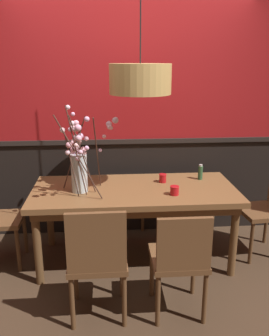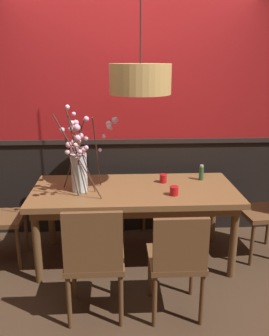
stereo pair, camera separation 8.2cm
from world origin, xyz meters
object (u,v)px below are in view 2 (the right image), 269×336
(chair_near_side_right, at_px, (177,258))
(candle_holder_nearer_edge, at_px, (163,178))
(chair_far_side_left, at_px, (107,181))
(candle_holder_nearer_center, at_px, (174,191))
(chair_far_side_right, at_px, (159,181))
(chair_near_side_left, at_px, (94,257))
(pendant_lamp, at_px, (140,79))
(dining_table, at_px, (134,197))
(condiment_bottle, at_px, (201,173))
(vase_with_blossoms, at_px, (80,163))

(chair_near_side_right, distance_m, candle_holder_nearer_edge, 1.04)
(chair_near_side_right, distance_m, chair_far_side_left, 1.77)
(candle_holder_nearer_center, height_order, candle_holder_nearer_edge, candle_holder_nearer_edge)
(chair_near_side_right, bearing_deg, chair_far_side_right, 87.77)
(chair_near_side_left, height_order, candle_holder_nearer_center, chair_near_side_left)
(chair_near_side_right, relative_size, pendant_lamp, 0.64)
(dining_table, distance_m, condiment_bottle, 0.73)
(dining_table, distance_m, chair_far_side_right, 0.92)
(dining_table, distance_m, chair_near_side_right, 0.90)
(candle_holder_nearer_center, bearing_deg, vase_with_blossoms, 170.48)
(candle_holder_nearer_center, distance_m, condiment_bottle, 0.53)
(candle_holder_nearer_center, bearing_deg, chair_near_side_left, -136.54)
(chair_far_side_right, relative_size, pendant_lamp, 0.69)
(candle_holder_nearer_center, bearing_deg, pendant_lamp, 148.57)
(candle_holder_nearer_center, xyz_separation_m, candle_holder_nearer_edge, (-0.05, 0.35, 0.00))
(dining_table, relative_size, pendant_lamp, 1.39)
(dining_table, relative_size, chair_far_side_right, 2.02)
(chair_far_side_right, bearing_deg, pendant_lamp, -108.72)
(chair_near_side_left, bearing_deg, pendant_lamp, 65.01)
(chair_near_side_right, relative_size, candle_holder_nearer_edge, 10.19)
(condiment_bottle, bearing_deg, chair_far_side_left, 147.50)
(dining_table, relative_size, condiment_bottle, 12.26)
(chair_near_side_left, xyz_separation_m, chair_near_side_right, (0.61, -0.00, -0.02))
(candle_holder_nearer_edge, bearing_deg, vase_with_blossoms, -165.26)
(vase_with_blossoms, bearing_deg, chair_near_side_right, -45.73)
(chair_far_side_left, relative_size, vase_with_blossoms, 1.21)
(candle_holder_nearer_edge, bearing_deg, chair_near_side_right, -90.98)
(vase_with_blossoms, bearing_deg, pendant_lamp, 4.14)
(dining_table, bearing_deg, chair_near_side_right, -72.06)
(chair_near_side_left, bearing_deg, candle_holder_nearer_edge, 57.74)
(condiment_bottle, distance_m, pendant_lamp, 1.15)
(chair_far_side_right, xyz_separation_m, chair_far_side_left, (-0.63, -0.01, 0.01))
(chair_far_side_left, relative_size, pendant_lamp, 0.71)
(chair_near_side_right, xyz_separation_m, candle_holder_nearer_edge, (0.02, 1.00, 0.29))
(chair_far_side_left, bearing_deg, chair_far_side_right, 0.75)
(chair_near_side_left, height_order, pendant_lamp, pendant_lamp)
(chair_far_side_right, xyz_separation_m, condiment_bottle, (0.34, -0.63, 0.29))
(dining_table, relative_size, chair_near_side_left, 2.06)
(pendant_lamp, bearing_deg, condiment_bottle, 20.02)
(dining_table, height_order, chair_near_side_left, chair_near_side_left)
(vase_with_blossoms, bearing_deg, chair_far_side_left, 76.74)
(vase_with_blossoms, distance_m, candle_holder_nearer_center, 0.88)
(chair_near_side_right, xyz_separation_m, vase_with_blossoms, (-0.77, 0.79, 0.51))
(candle_holder_nearer_edge, bearing_deg, dining_table, -152.18)
(chair_far_side_right, xyz_separation_m, pendant_lamp, (-0.29, -0.86, 1.22))
(candle_holder_nearer_center, bearing_deg, candle_holder_nearer_edge, 98.73)
(candle_holder_nearer_center, relative_size, pendant_lamp, 0.06)
(chair_near_side_left, bearing_deg, chair_far_side_right, 68.14)
(chair_far_side_left, height_order, candle_holder_nearer_edge, chair_far_side_left)
(chair_near_side_right, bearing_deg, chair_near_side_left, 179.54)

